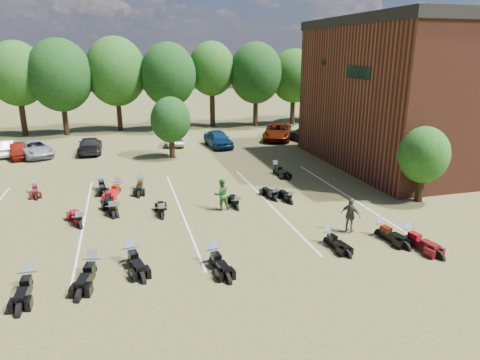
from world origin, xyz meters
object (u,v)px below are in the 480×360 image
object	(u,v)px
person_grey	(351,215)
motorcycle_7	(80,228)
car_4	(218,139)
motorcycle_3	(132,262)
motorcycle_0	(30,288)
car_0	(18,150)
motorcycle_14	(35,192)
person_green	(222,194)

from	to	relation	value
person_grey	motorcycle_7	xyz separation A→B (m)	(-12.56, 3.97, -0.85)
car_4	person_grey	size ratio (longest dim) A/B	2.60
car_4	motorcycle_7	bearing A→B (deg)	-129.05
motorcycle_3	motorcycle_0	bearing A→B (deg)	-175.59
car_4	motorcycle_3	size ratio (longest dim) A/B	1.85
car_0	motorcycle_14	distance (m)	10.45
car_0	person_green	xyz separation A→B (m)	(13.31, -16.02, 0.22)
car_0	car_4	bearing A→B (deg)	-22.07
car_4	car_0	bearing A→B (deg)	173.21
car_0	motorcycle_0	xyz separation A→B (m)	(4.66, -22.07, -0.65)
car_4	motorcycle_0	xyz separation A→B (m)	(-11.99, -21.87, -0.75)
car_0	motorcycle_7	size ratio (longest dim) A/B	1.71
car_4	motorcycle_7	distance (m)	19.60
person_green	motorcycle_14	world-z (taller)	person_green
motorcycle_3	person_grey	bearing A→B (deg)	-9.56
car_0	motorcycle_14	xyz separation A→B (m)	(2.87, -10.02, -0.65)
person_grey	motorcycle_14	world-z (taller)	person_grey
person_grey	motorcycle_3	distance (m)	10.27
person_green	person_grey	xyz separation A→B (m)	(5.26, -4.58, -0.02)
person_green	car_4	bearing A→B (deg)	-105.70
motorcycle_7	motorcycle_3	bearing A→B (deg)	100.89
car_0	motorcycle_14	world-z (taller)	car_0
person_green	motorcycle_14	distance (m)	12.07
motorcycle_3	motorcycle_7	distance (m)	4.95
car_4	person_green	size ratio (longest dim) A/B	2.53
car_0	motorcycle_3	xyz separation A→B (m)	(8.34, -21.00, -0.65)
car_0	car_4	distance (m)	16.66
person_grey	motorcycle_14	size ratio (longest dim) A/B	0.82
person_green	motorcycle_14	xyz separation A→B (m)	(-10.44, 5.99, -0.87)
car_0	person_green	distance (m)	20.83
person_green	motorcycle_7	bearing A→B (deg)	1.04
car_4	person_green	bearing A→B (deg)	-108.04
car_4	motorcycle_0	distance (m)	24.95
car_4	motorcycle_0	size ratio (longest dim) A/B	1.90
car_4	person_green	xyz separation A→B (m)	(-3.34, -15.82, 0.12)
motorcycle_0	car_0	bearing A→B (deg)	102.50
car_4	motorcycle_0	world-z (taller)	car_4
car_4	person_green	world-z (taller)	person_green
car_0	motorcycle_3	distance (m)	22.61
motorcycle_7	person_grey	bearing A→B (deg)	145.21
car_0	person_grey	bearing A→B (deg)	-69.35
car_4	motorcycle_7	xyz separation A→B (m)	(-10.65, -16.43, -0.75)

